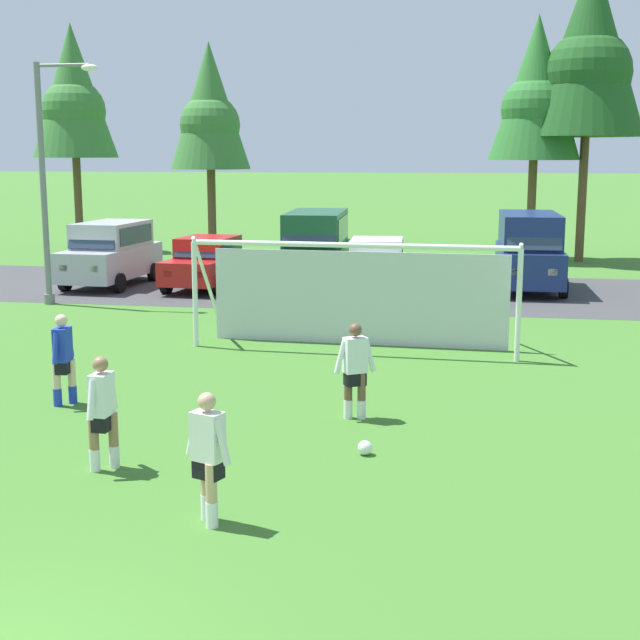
{
  "coord_description": "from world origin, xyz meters",
  "views": [
    {
      "loc": [
        4.33,
        -6.1,
        4.41
      ],
      "look_at": [
        1.9,
        7.86,
        1.79
      ],
      "focal_mm": 50.37,
      "sensor_mm": 36.0,
      "label": 1
    }
  ],
  "objects_px": {
    "soccer_goal": "(357,291)",
    "parked_car_slot_center_left": "(316,247)",
    "parked_car_slot_left": "(207,263)",
    "soccer_ball": "(365,448)",
    "parked_car_slot_center": "(376,265)",
    "player_defender_far": "(208,458)",
    "player_striker_near": "(103,413)",
    "player_winger_right": "(63,360)",
    "street_lamp": "(49,181)",
    "parked_car_slot_center_right": "(529,250)",
    "parked_car_slot_far_left": "(111,253)",
    "player_trailing_back": "(355,371)"
  },
  "relations": [
    {
      "from": "parked_car_slot_center_left",
      "to": "parked_car_slot_center",
      "type": "distance_m",
      "value": 2.4
    },
    {
      "from": "parked_car_slot_center",
      "to": "street_lamp",
      "type": "relative_size",
      "value": 0.62
    },
    {
      "from": "parked_car_slot_center",
      "to": "parked_car_slot_far_left",
      "type": "bearing_deg",
      "value": -179.33
    },
    {
      "from": "player_striker_near",
      "to": "soccer_goal",
      "type": "bearing_deg",
      "value": 74.63
    },
    {
      "from": "parked_car_slot_far_left",
      "to": "parked_car_slot_center",
      "type": "relative_size",
      "value": 1.09
    },
    {
      "from": "player_striker_near",
      "to": "parked_car_slot_center_left",
      "type": "relative_size",
      "value": 0.33
    },
    {
      "from": "parked_car_slot_left",
      "to": "parked_car_slot_center_left",
      "type": "height_order",
      "value": "parked_car_slot_center_left"
    },
    {
      "from": "soccer_ball",
      "to": "player_defender_far",
      "type": "distance_m",
      "value": 3.3
    },
    {
      "from": "soccer_goal",
      "to": "parked_car_slot_center_left",
      "type": "height_order",
      "value": "soccer_goal"
    },
    {
      "from": "player_defender_far",
      "to": "parked_car_slot_left",
      "type": "bearing_deg",
      "value": 106.91
    },
    {
      "from": "player_winger_right",
      "to": "street_lamp",
      "type": "relative_size",
      "value": 0.23
    },
    {
      "from": "player_winger_right",
      "to": "parked_car_slot_center_left",
      "type": "height_order",
      "value": "parked_car_slot_center_left"
    },
    {
      "from": "soccer_ball",
      "to": "parked_car_slot_center",
      "type": "relative_size",
      "value": 0.05
    },
    {
      "from": "soccer_ball",
      "to": "parked_car_slot_center",
      "type": "height_order",
      "value": "parked_car_slot_center"
    },
    {
      "from": "player_striker_near",
      "to": "player_winger_right",
      "type": "distance_m",
      "value": 3.66
    },
    {
      "from": "parked_car_slot_center_left",
      "to": "parked_car_slot_center",
      "type": "height_order",
      "value": "parked_car_slot_center_left"
    },
    {
      "from": "player_striker_near",
      "to": "parked_car_slot_center",
      "type": "xyz_separation_m",
      "value": [
        1.96,
        17.3,
        0.05
      ]
    },
    {
      "from": "parked_car_slot_far_left",
      "to": "parked_car_slot_center",
      "type": "bearing_deg",
      "value": 0.67
    },
    {
      "from": "parked_car_slot_far_left",
      "to": "parked_car_slot_center",
      "type": "xyz_separation_m",
      "value": [
        9.05,
        0.11,
        -0.24
      ]
    },
    {
      "from": "player_winger_right",
      "to": "parked_car_slot_center",
      "type": "bearing_deg",
      "value": 74.29
    },
    {
      "from": "player_defender_far",
      "to": "soccer_goal",
      "type": "bearing_deg",
      "value": 87.73
    },
    {
      "from": "player_striker_near",
      "to": "street_lamp",
      "type": "distance_m",
      "value": 15.36
    },
    {
      "from": "player_defender_far",
      "to": "parked_car_slot_left",
      "type": "xyz_separation_m",
      "value": [
        -5.67,
        18.63,
        0.05
      ]
    },
    {
      "from": "soccer_goal",
      "to": "street_lamp",
      "type": "bearing_deg",
      "value": 155.55
    },
    {
      "from": "soccer_ball",
      "to": "player_trailing_back",
      "type": "bearing_deg",
      "value": 102.33
    },
    {
      "from": "soccer_goal",
      "to": "player_winger_right",
      "type": "height_order",
      "value": "soccer_goal"
    },
    {
      "from": "player_striker_near",
      "to": "parked_car_slot_far_left",
      "type": "bearing_deg",
      "value": 112.39
    },
    {
      "from": "soccer_goal",
      "to": "parked_car_slot_center_left",
      "type": "distance_m",
      "value": 9.74
    },
    {
      "from": "player_trailing_back",
      "to": "parked_car_slot_far_left",
      "type": "relative_size",
      "value": 0.35
    },
    {
      "from": "soccer_ball",
      "to": "parked_car_slot_far_left",
      "type": "bearing_deg",
      "value": 123.74
    },
    {
      "from": "player_winger_right",
      "to": "parked_car_slot_center_right",
      "type": "distance_m",
      "value": 17.88
    },
    {
      "from": "player_striker_near",
      "to": "parked_car_slot_far_left",
      "type": "distance_m",
      "value": 18.6
    },
    {
      "from": "soccer_goal",
      "to": "parked_car_slot_left",
      "type": "xyz_separation_m",
      "value": [
        -6.08,
        8.18,
        -0.42
      ]
    },
    {
      "from": "parked_car_slot_center",
      "to": "street_lamp",
      "type": "bearing_deg",
      "value": -156.29
    },
    {
      "from": "soccer_goal",
      "to": "parked_car_slot_center_left",
      "type": "bearing_deg",
      "value": 105.67
    },
    {
      "from": "parked_car_slot_far_left",
      "to": "parked_car_slot_center_left",
      "type": "height_order",
      "value": "parked_car_slot_center_left"
    },
    {
      "from": "player_trailing_back",
      "to": "parked_car_slot_center_left",
      "type": "distance_m",
      "value": 15.53
    },
    {
      "from": "player_defender_far",
      "to": "parked_car_slot_center",
      "type": "xyz_separation_m",
      "value": [
        -0.06,
        18.88,
        0.05
      ]
    },
    {
      "from": "player_winger_right",
      "to": "parked_car_slot_center_right",
      "type": "relative_size",
      "value": 0.34
    },
    {
      "from": "player_winger_right",
      "to": "player_striker_near",
      "type": "bearing_deg",
      "value": -56.06
    },
    {
      "from": "player_defender_far",
      "to": "parked_car_slot_left",
      "type": "relative_size",
      "value": 0.38
    },
    {
      "from": "parked_car_slot_center_right",
      "to": "soccer_ball",
      "type": "bearing_deg",
      "value": -100.7
    },
    {
      "from": "soccer_ball",
      "to": "player_defender_far",
      "type": "height_order",
      "value": "player_defender_far"
    },
    {
      "from": "player_striker_near",
      "to": "parked_car_slot_center_left",
      "type": "height_order",
      "value": "parked_car_slot_center_left"
    },
    {
      "from": "parked_car_slot_center",
      "to": "player_defender_far",
      "type": "bearing_deg",
      "value": -89.83
    },
    {
      "from": "soccer_goal",
      "to": "parked_car_slot_center_right",
      "type": "bearing_deg",
      "value": 65.5
    },
    {
      "from": "parked_car_slot_center",
      "to": "parked_car_slot_center_right",
      "type": "xyz_separation_m",
      "value": [
        4.88,
        1.24,
        0.47
      ]
    },
    {
      "from": "soccer_ball",
      "to": "player_winger_right",
      "type": "xyz_separation_m",
      "value": [
        -5.62,
        1.8,
        0.71
      ]
    },
    {
      "from": "parked_car_slot_center_left",
      "to": "parked_car_slot_center",
      "type": "bearing_deg",
      "value": -23.49
    },
    {
      "from": "soccer_goal",
      "to": "parked_car_slot_left",
      "type": "height_order",
      "value": "soccer_goal"
    }
  ]
}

